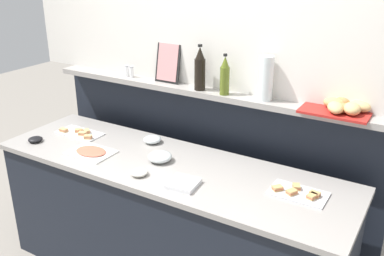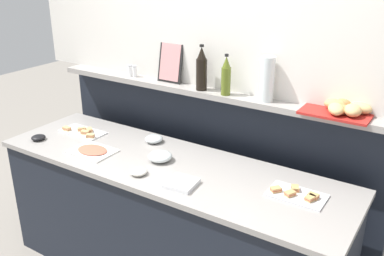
% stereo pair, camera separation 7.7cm
% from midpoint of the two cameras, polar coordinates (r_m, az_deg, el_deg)
% --- Properties ---
extents(ground_plane, '(12.00, 12.00, 0.00)m').
position_cam_midpoint_polar(ground_plane, '(3.71, 3.22, -13.78)').
color(ground_plane, gray).
extents(buffet_counter, '(2.42, 0.73, 0.91)m').
position_cam_midpoint_polar(buffet_counter, '(3.03, -2.37, -12.36)').
color(buffet_counter, black).
rests_on(buffet_counter, ground_plane).
extents(back_ledge_unit, '(2.58, 0.22, 1.29)m').
position_cam_midpoint_polar(back_ledge_unit, '(3.31, 2.93, -4.78)').
color(back_ledge_unit, black).
rests_on(back_ledge_unit, ground_plane).
extents(sandwich_platter_rear, '(0.32, 0.19, 0.04)m').
position_cam_midpoint_polar(sandwich_platter_rear, '(2.51, 14.50, -8.49)').
color(sandwich_platter_rear, silver).
rests_on(sandwich_platter_rear, buffet_counter).
extents(sandwich_platter_side, '(0.35, 0.18, 0.04)m').
position_cam_midpoint_polar(sandwich_platter_side, '(3.35, -13.59, -0.48)').
color(sandwich_platter_side, white).
rests_on(sandwich_platter_side, buffet_counter).
extents(cold_cuts_platter, '(0.30, 0.23, 0.02)m').
position_cam_midpoint_polar(cold_cuts_platter, '(3.02, -12.28, -2.95)').
color(cold_cuts_platter, white).
rests_on(cold_cuts_platter, buffet_counter).
extents(glass_bowl_large, '(0.13, 0.13, 0.05)m').
position_cam_midpoint_polar(glass_bowl_large, '(3.10, -4.35, -1.48)').
color(glass_bowl_large, silver).
rests_on(glass_bowl_large, buffet_counter).
extents(glass_bowl_medium, '(0.16, 0.16, 0.06)m').
position_cam_midpoint_polar(glass_bowl_medium, '(2.83, -3.44, -3.80)').
color(glass_bowl_medium, silver).
rests_on(glass_bowl_medium, buffet_counter).
extents(condiment_bowl_dark, '(0.10, 0.10, 0.04)m').
position_cam_midpoint_polar(condiment_bowl_dark, '(3.32, -18.96, -1.20)').
color(condiment_bowl_dark, black).
rests_on(condiment_bowl_dark, buffet_counter).
extents(condiment_bowl_red, '(0.11, 0.11, 0.04)m').
position_cam_midpoint_polar(condiment_bowl_red, '(2.67, -6.25, -5.75)').
color(condiment_bowl_red, silver).
rests_on(condiment_bowl_red, buffet_counter).
extents(napkin_stack, '(0.19, 0.19, 0.03)m').
position_cam_midpoint_polar(napkin_stack, '(2.54, -0.54, -7.32)').
color(napkin_stack, white).
rests_on(napkin_stack, buffet_counter).
extents(olive_oil_bottle, '(0.06, 0.06, 0.28)m').
position_cam_midpoint_polar(olive_oil_bottle, '(2.89, 5.27, 6.73)').
color(olive_oil_bottle, '#56661E').
rests_on(olive_oil_bottle, back_ledge_unit).
extents(wine_bottle_dark, '(0.08, 0.08, 0.32)m').
position_cam_midpoint_polar(wine_bottle_dark, '(2.98, 2.01, 7.68)').
color(wine_bottle_dark, black).
rests_on(wine_bottle_dark, back_ledge_unit).
extents(salt_shaker, '(0.03, 0.03, 0.09)m').
position_cam_midpoint_polar(salt_shaker, '(3.39, -7.48, 7.51)').
color(salt_shaker, white).
rests_on(salt_shaker, back_ledge_unit).
extents(pepper_shaker, '(0.03, 0.03, 0.09)m').
position_cam_midpoint_polar(pepper_shaker, '(3.36, -6.90, 7.42)').
color(pepper_shaker, white).
rests_on(pepper_shaker, back_ledge_unit).
extents(bread_basket, '(0.40, 0.28, 0.08)m').
position_cam_midpoint_polar(bread_basket, '(2.69, 20.05, 2.39)').
color(bread_basket, '#B2231E').
rests_on(bread_basket, back_ledge_unit).
extents(framed_picture, '(0.20, 0.07, 0.30)m').
position_cam_midpoint_polar(framed_picture, '(3.18, -2.16, 8.67)').
color(framed_picture, black).
rests_on(framed_picture, back_ledge_unit).
extents(water_carafe, '(0.09, 0.09, 0.29)m').
position_cam_midpoint_polar(water_carafe, '(2.79, 10.67, 6.35)').
color(water_carafe, silver).
rests_on(water_carafe, back_ledge_unit).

